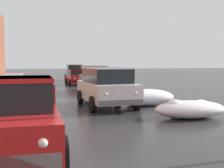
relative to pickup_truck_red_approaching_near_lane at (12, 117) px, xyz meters
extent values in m
ellipsoid|color=white|center=(5.89, 3.44, -0.56)|extent=(2.72, 1.45, 0.65)
ellipsoid|color=white|center=(6.43, 3.66, -0.56)|extent=(0.77, 0.64, 0.64)
ellipsoid|color=white|center=(5.29, 3.43, -0.53)|extent=(0.84, 0.70, 0.70)
ellipsoid|color=white|center=(-2.34, 21.13, -0.48)|extent=(1.72, 0.95, 0.80)
ellipsoid|color=white|center=(-2.15, 21.13, -0.53)|extent=(0.84, 0.70, 0.70)
ellipsoid|color=white|center=(5.69, 22.74, -0.46)|extent=(2.57, 0.99, 0.84)
ellipsoid|color=white|center=(6.19, 22.72, -0.54)|extent=(0.82, 0.68, 0.68)
ellipsoid|color=white|center=(5.40, 22.65, -0.55)|extent=(0.79, 0.66, 0.66)
ellipsoid|color=white|center=(5.34, 6.85, -0.49)|extent=(2.72, 1.37, 0.78)
ellipsoid|color=white|center=(4.65, 6.89, -0.53)|extent=(0.83, 0.69, 0.69)
ellipsoid|color=white|center=(5.43, 6.88, -0.58)|extent=(0.72, 0.60, 0.60)
cube|color=red|center=(0.00, 0.11, -0.14)|extent=(2.00, 4.90, 0.76)
cube|color=black|center=(0.02, -0.57, 0.56)|extent=(1.67, 1.60, 0.64)
cube|color=red|center=(0.02, -0.57, 0.84)|extent=(1.71, 1.65, 0.08)
cube|color=red|center=(0.83, 1.11, 0.46)|extent=(0.18, 2.33, 0.44)
cube|color=red|center=(-0.08, 2.48, 0.46)|extent=(1.74, 0.16, 0.44)
cube|color=#B7B7BC|center=(0.07, -2.25, -0.34)|extent=(1.75, 0.18, 0.32)
sphere|color=white|center=(0.67, -2.27, -0.02)|extent=(0.16, 0.16, 0.16)
cylinder|color=black|center=(0.98, -1.31, -0.52)|extent=(0.24, 0.73, 0.72)
cylinder|color=black|center=(0.89, 1.59, -0.52)|extent=(0.24, 0.73, 0.72)
cube|color=silver|center=(3.42, 6.81, -0.14)|extent=(2.26, 4.36, 0.80)
cube|color=black|center=(3.41, 6.86, 0.60)|extent=(1.88, 3.08, 0.68)
cube|color=silver|center=(3.41, 6.86, 0.91)|extent=(1.93, 3.14, 0.06)
cube|color=slate|center=(3.60, 4.77, -0.42)|extent=(1.86, 0.28, 0.22)
cube|color=slate|center=(3.24, 8.86, -0.42)|extent=(1.86, 0.28, 0.22)
cylinder|color=black|center=(4.50, 5.60, -0.54)|extent=(0.24, 0.69, 0.68)
cylinder|color=black|center=(2.57, 5.43, -0.54)|extent=(0.24, 0.69, 0.68)
cylinder|color=black|center=(4.27, 8.20, -0.54)|extent=(0.24, 0.69, 0.68)
cylinder|color=black|center=(2.34, 8.03, -0.54)|extent=(0.24, 0.69, 0.68)
sphere|color=silver|center=(4.21, 4.79, -0.06)|extent=(0.14, 0.14, 0.14)
sphere|color=silver|center=(2.99, 4.68, -0.06)|extent=(0.14, 0.14, 0.14)
cube|color=slate|center=(3.89, 13.66, -0.14)|extent=(2.01, 4.72, 0.80)
cube|color=black|center=(3.90, 13.71, 0.60)|extent=(1.69, 3.32, 0.68)
cube|color=slate|center=(3.90, 13.71, 0.91)|extent=(1.73, 3.39, 0.06)
cube|color=#303032|center=(3.78, 11.39, -0.42)|extent=(1.75, 0.21, 0.22)
cube|color=#303032|center=(4.01, 15.93, -0.42)|extent=(1.75, 0.21, 0.22)
cylinder|color=black|center=(4.73, 12.18, -0.54)|extent=(0.21, 0.69, 0.68)
cylinder|color=black|center=(2.91, 12.27, -0.54)|extent=(0.21, 0.69, 0.68)
cylinder|color=black|center=(4.88, 15.05, -0.54)|extent=(0.21, 0.69, 0.68)
cylinder|color=black|center=(3.06, 15.14, -0.54)|extent=(0.21, 0.69, 0.68)
sphere|color=silver|center=(4.35, 11.33, -0.06)|extent=(0.14, 0.14, 0.14)
sphere|color=silver|center=(3.20, 11.39, -0.06)|extent=(0.14, 0.14, 0.14)
cube|color=red|center=(3.55, 20.90, -0.28)|extent=(1.98, 3.96, 0.60)
cube|color=black|center=(3.54, 21.09, 0.28)|extent=(1.64, 2.09, 0.52)
cube|color=red|center=(3.54, 21.09, 0.51)|extent=(1.67, 2.13, 0.06)
cube|color=#520B0B|center=(3.64, 19.02, -0.46)|extent=(1.75, 0.21, 0.22)
cube|color=#520B0B|center=(3.45, 22.78, -0.46)|extent=(1.75, 0.21, 0.22)
cylinder|color=black|center=(4.52, 19.75, -0.58)|extent=(0.21, 0.61, 0.60)
cylinder|color=black|center=(2.70, 19.65, -0.58)|extent=(0.21, 0.61, 0.60)
cylinder|color=black|center=(4.40, 22.15, -0.58)|extent=(0.21, 0.61, 0.60)
cylinder|color=black|center=(2.57, 22.05, -0.58)|extent=(0.21, 0.61, 0.60)
sphere|color=silver|center=(4.23, 19.02, -0.20)|extent=(0.14, 0.14, 0.14)
sphere|color=silver|center=(3.07, 18.96, -0.20)|extent=(0.14, 0.14, 0.14)
cube|color=#B7B7BC|center=(3.77, 26.89, -0.14)|extent=(1.86, 4.67, 0.80)
cube|color=black|center=(3.77, 26.94, 0.60)|extent=(1.59, 3.27, 0.68)
cube|color=#B7B7BC|center=(3.77, 26.94, 0.91)|extent=(1.63, 3.34, 0.06)
cube|color=#525254|center=(3.75, 24.62, -0.42)|extent=(1.77, 0.14, 0.22)
cube|color=#525254|center=(3.80, 29.17, -0.42)|extent=(1.77, 0.14, 0.22)
cylinder|color=black|center=(4.68, 25.44, -0.54)|extent=(0.19, 0.68, 0.68)
cylinder|color=black|center=(2.84, 25.47, -0.54)|extent=(0.19, 0.68, 0.68)
cylinder|color=black|center=(4.71, 28.32, -0.54)|extent=(0.19, 0.68, 0.68)
cylinder|color=black|center=(2.87, 28.35, -0.54)|extent=(0.19, 0.68, 0.68)
sphere|color=silver|center=(4.33, 24.58, -0.06)|extent=(0.14, 0.14, 0.14)
sphere|color=silver|center=(3.16, 24.60, -0.06)|extent=(0.14, 0.14, 0.14)
camera|label=1|loc=(0.73, -6.84, 1.17)|focal=49.00mm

